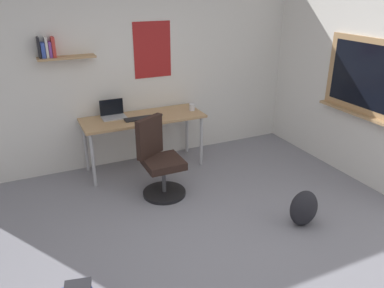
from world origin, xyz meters
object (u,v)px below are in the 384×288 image
at_px(laptop, 113,113).
at_px(coffee_mug, 192,107).
at_px(desk, 143,122).
at_px(office_chair, 159,163).
at_px(computer_mouse, 159,115).
at_px(keyboard, 139,119).
at_px(backpack, 304,208).

bearing_deg(laptop, coffee_mug, -9.21).
height_order(desk, office_chair, office_chair).
bearing_deg(computer_mouse, keyboard, 180.00).
relative_size(computer_mouse, backpack, 0.26).
distance_m(keyboard, backpack, 2.32).
xyz_separation_m(keyboard, backpack, (1.16, -1.93, -0.56)).
height_order(computer_mouse, backpack, computer_mouse).
relative_size(desk, coffee_mug, 17.50).
bearing_deg(backpack, computer_mouse, 114.55).
distance_m(office_chair, laptop, 1.02).
xyz_separation_m(laptop, backpack, (1.44, -2.16, -0.60)).
xyz_separation_m(laptop, computer_mouse, (0.56, -0.22, -0.04)).
height_order(desk, laptop, laptop).
height_order(desk, coffee_mug, coffee_mug).
bearing_deg(keyboard, laptop, 141.64).
relative_size(desk, computer_mouse, 15.48).
xyz_separation_m(laptop, keyboard, (0.28, -0.22, -0.04)).
bearing_deg(laptop, computer_mouse, -21.65).
bearing_deg(keyboard, backpack, -58.97).
bearing_deg(coffee_mug, office_chair, -136.56).
height_order(office_chair, computer_mouse, office_chair).
bearing_deg(computer_mouse, office_chair, -110.99).
bearing_deg(keyboard, coffee_mug, 3.64).
bearing_deg(office_chair, keyboard, 91.83).
relative_size(office_chair, coffee_mug, 10.33).
height_order(keyboard, backpack, keyboard).
distance_m(desk, computer_mouse, 0.23).
bearing_deg(office_chair, desk, 85.50).
relative_size(desk, office_chair, 1.70).
distance_m(office_chair, backpack, 1.71).
bearing_deg(desk, office_chair, -94.50).
relative_size(laptop, keyboard, 0.84).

